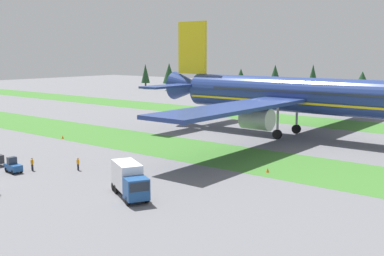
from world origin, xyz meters
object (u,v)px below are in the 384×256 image
object	(u,v)px
catering_truck	(129,179)
airliner	(300,95)
taxiway_marker_0	(63,137)
taxiway_marker_1	(268,170)
baggage_tug	(13,166)
ground_crew_loader	(78,163)
ground_crew_marshaller	(32,163)

from	to	relation	value
catering_truck	airliner	bearing A→B (deg)	-149.42
taxiway_marker_0	taxiway_marker_1	distance (m)	40.94
airliner	baggage_tug	size ratio (longest dim) A/B	26.47
baggage_tug	airliner	bearing A→B (deg)	165.55
taxiway_marker_1	baggage_tug	bearing A→B (deg)	-141.17
taxiway_marker_0	ground_crew_loader	bearing A→B (deg)	-31.65
ground_crew_marshaller	taxiway_marker_0	distance (m)	23.54
airliner	ground_crew_loader	bearing A→B (deg)	-16.26
ground_crew_loader	taxiway_marker_0	bearing A→B (deg)	169.24
airliner	taxiway_marker_1	size ratio (longest dim) A/B	118.86
taxiway_marker_0	catering_truck	bearing A→B (deg)	-25.91
baggage_tug	ground_crew_marshaller	xyz separation A→B (m)	(1.04, 2.07, 0.13)
ground_crew_marshaller	taxiway_marker_1	world-z (taller)	ground_crew_marshaller
airliner	taxiway_marker_1	world-z (taller)	airliner
baggage_tug	taxiway_marker_0	world-z (taller)	baggage_tug
ground_crew_marshaller	taxiway_marker_0	size ratio (longest dim) A/B	3.16
airliner	taxiway_marker_0	size ratio (longest dim) A/B	130.46
baggage_tug	catering_truck	size ratio (longest dim) A/B	0.38
airliner	baggage_tug	xyz separation A→B (m)	(-17.04, -46.33, -6.92)
catering_truck	ground_crew_loader	distance (m)	14.34
baggage_tug	ground_crew_loader	xyz separation A→B (m)	(5.58, 5.92, 0.13)
taxiway_marker_1	ground_crew_loader	bearing A→B (deg)	-143.75
baggage_tug	ground_crew_marshaller	distance (m)	2.32
airliner	baggage_tug	world-z (taller)	airliner
baggage_tug	catering_truck	xyz separation A→B (m)	(19.33, 1.98, 1.14)
baggage_tug	taxiway_marker_1	world-z (taller)	baggage_tug
baggage_tug	taxiway_marker_0	size ratio (longest dim) A/B	4.93
taxiway_marker_0	taxiway_marker_1	size ratio (longest dim) A/B	0.91
taxiway_marker_0	baggage_tug	bearing A→B (deg)	-50.73
taxiway_marker_0	taxiway_marker_1	world-z (taller)	taxiway_marker_1
taxiway_marker_0	ground_crew_marshaller	bearing A→B (deg)	-45.56
ground_crew_marshaller	taxiway_marker_1	bearing A→B (deg)	45.59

